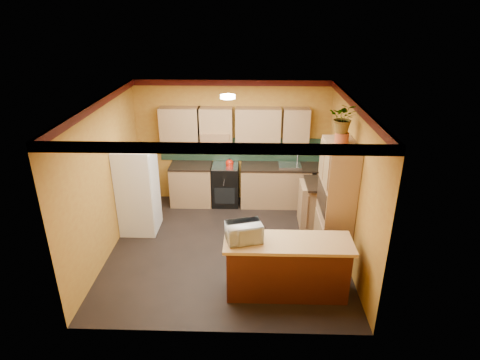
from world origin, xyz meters
The scene contains 15 objects.
room_shell centered at (0.02, 0.28, 2.09)m, with size 4.24×4.24×2.72m.
base_cabinets_back centered at (0.48, 1.80, 0.44)m, with size 3.65×0.60×0.88m, color tan.
countertop_back centered at (0.48, 1.80, 0.90)m, with size 3.65×0.62×0.04m, color black.
stove centered at (-0.15, 1.80, 0.46)m, with size 0.58×0.58×0.91m, color black.
kettle centered at (-0.05, 1.75, 1.00)m, with size 0.17×0.17×0.18m, color #B11B0B, non-canonical shape.
sink centered at (1.25, 1.80, 0.94)m, with size 0.48×0.40×0.03m, color silver.
base_cabinets_right centered at (1.80, 0.92, 0.44)m, with size 0.60×0.80×0.88m, color tan.
countertop_right centered at (1.80, 0.92, 0.90)m, with size 0.62×0.80×0.04m, color black.
fridge centered at (-1.75, 0.60, 0.85)m, with size 0.68×0.66×1.70m, color white.
pantry centered at (1.85, -0.19, 1.05)m, with size 0.48×0.90×2.10m, color tan.
fern_pot centered at (1.85, -0.14, 2.18)m, with size 0.22×0.22×0.16m, color #984324.
fern centered at (1.85, -0.14, 2.50)m, with size 0.43×0.37×0.48m, color tan.
breakfast_bar centered at (0.98, -1.24, 0.44)m, with size 1.80×0.55×0.88m, color #532613.
bar_top centered at (0.98, -1.24, 0.91)m, with size 1.90×0.65×0.05m, color #DDAF6B.
microwave centered at (0.32, -1.24, 1.07)m, with size 0.51×0.35×0.28m, color white.
Camera 1 is at (0.42, -6.28, 4.10)m, focal length 30.00 mm.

